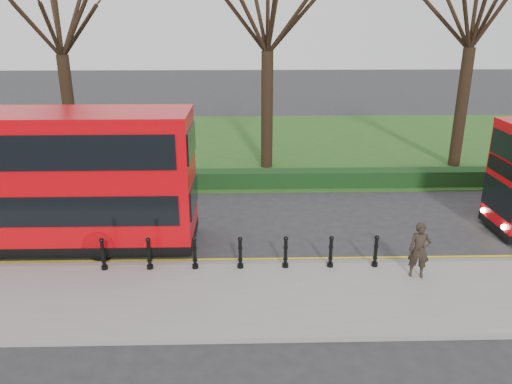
{
  "coord_description": "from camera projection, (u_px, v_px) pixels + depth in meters",
  "views": [
    {
      "loc": [
        0.8,
        -15.29,
        7.61
      ],
      "look_at": [
        1.2,
        0.5,
        2.0
      ],
      "focal_mm": 35.0,
      "sensor_mm": 36.0,
      "label": 1
    }
  ],
  "objects": [
    {
      "name": "ground",
      "position": [
        221.0,
        253.0,
        16.94
      ],
      "size": [
        120.0,
        120.0,
        0.0
      ],
      "primitive_type": "plane",
      "color": "#28282B",
      "rests_on": "ground"
    },
    {
      "name": "pavement",
      "position": [
        217.0,
        298.0,
        14.09
      ],
      "size": [
        60.0,
        4.0,
        0.15
      ],
      "primitive_type": "cube",
      "color": "gray",
      "rests_on": "ground"
    },
    {
      "name": "kerb",
      "position": [
        220.0,
        265.0,
        15.97
      ],
      "size": [
        60.0,
        0.25,
        0.16
      ],
      "primitive_type": "cube",
      "color": "slate",
      "rests_on": "ground"
    },
    {
      "name": "grass_verge",
      "position": [
        231.0,
        144.0,
        31.06
      ],
      "size": [
        60.0,
        18.0,
        0.06
      ],
      "primitive_type": "cube",
      "color": "#27501A",
      "rests_on": "ground"
    },
    {
      "name": "hedge",
      "position": [
        227.0,
        179.0,
        23.21
      ],
      "size": [
        60.0,
        0.9,
        0.8
      ],
      "primitive_type": "cube",
      "color": "black",
      "rests_on": "ground"
    },
    {
      "name": "yellow_line_outer",
      "position": [
        220.0,
        262.0,
        16.28
      ],
      "size": [
        60.0,
        0.1,
        0.01
      ],
      "primitive_type": "cube",
      "color": "yellow",
      "rests_on": "ground"
    },
    {
      "name": "yellow_line_inner",
      "position": [
        221.0,
        259.0,
        16.46
      ],
      "size": [
        60.0,
        0.1,
        0.01
      ],
      "primitive_type": "cube",
      "color": "yellow",
      "rests_on": "ground"
    },
    {
      "name": "tree_left",
      "position": [
        57.0,
        14.0,
        23.6
      ],
      "size": [
        6.75,
        6.75,
        10.55
      ],
      "color": "black",
      "rests_on": "ground"
    },
    {
      "name": "tree_mid",
      "position": [
        268.0,
        9.0,
        23.77
      ],
      "size": [
        6.93,
        6.93,
        10.83
      ],
      "color": "black",
      "rests_on": "ground"
    },
    {
      "name": "tree_right",
      "position": [
        476.0,
        5.0,
        23.94
      ],
      "size": [
        7.12,
        7.12,
        11.12
      ],
      "color": "black",
      "rests_on": "ground"
    },
    {
      "name": "bollard_row",
      "position": [
        240.0,
        253.0,
        15.46
      ],
      "size": [
        8.61,
        0.15,
        1.0
      ],
      "color": "black",
      "rests_on": "pavement"
    },
    {
      "name": "bus_lead",
      "position": [
        17.0,
        181.0,
        16.72
      ],
      "size": [
        11.77,
        2.7,
        4.69
      ],
      "color": "red",
      "rests_on": "ground"
    },
    {
      "name": "pedestrian",
      "position": [
        419.0,
        250.0,
        14.83
      ],
      "size": [
        0.71,
        0.56,
        1.73
      ],
      "primitive_type": "imported",
      "rotation": [
        0.0,
        0.0,
        -0.26
      ],
      "color": "black",
      "rests_on": "pavement"
    }
  ]
}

